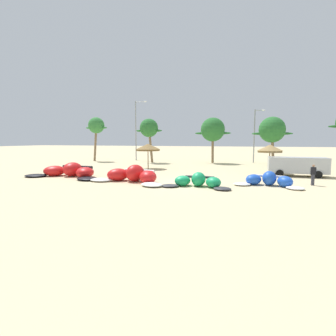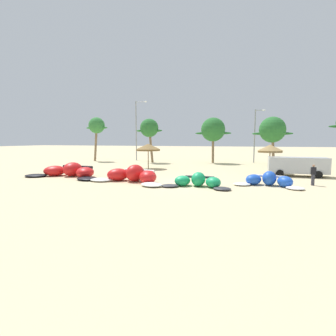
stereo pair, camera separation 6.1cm
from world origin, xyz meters
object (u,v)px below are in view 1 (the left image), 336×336
at_px(beach_umbrella_middle, 270,149).
at_px(lamppost_west, 137,128).
at_px(parked_van, 296,165).
at_px(person_by_umbrellas, 313,175).
at_px(palm_left, 149,129).
at_px(kite_left_of_center, 198,181).
at_px(kite_far_left, 70,171).
at_px(palm_center_left, 272,130).
at_px(lamppost_west_center, 255,133).
at_px(beach_umbrella_near_van, 148,147).
at_px(kite_left, 133,175).
at_px(palm_left_of_gap, 213,130).
at_px(kite_center, 269,180).
at_px(palm_leftmost, 96,126).

distance_m(beach_umbrella_middle, lamppost_west, 24.12).
xyz_separation_m(parked_van, person_by_umbrellas, (0.37, -5.39, -0.27)).
height_order(person_by_umbrellas, lamppost_west, lamppost_west).
bearing_deg(palm_left, parked_van, -29.30).
relative_size(person_by_umbrellas, lamppost_west, 0.16).
bearing_deg(kite_left_of_center, kite_far_left, 171.51).
relative_size(palm_center_left, lamppost_west_center, 0.82).
bearing_deg(kite_far_left, lamppost_west, 95.59).
height_order(kite_far_left, beach_umbrella_near_van, beach_umbrella_near_van).
xyz_separation_m(person_by_umbrellas, palm_center_left, (-1.70, 16.89, 4.05)).
xyz_separation_m(kite_left, palm_left_of_gap, (4.01, 20.60, 4.48)).
bearing_deg(kite_left, beach_umbrella_near_van, 103.83).
xyz_separation_m(palm_center_left, lamppost_west, (-21.45, 2.83, 0.75)).
distance_m(kite_center, lamppost_west, 29.34).
bearing_deg(palm_leftmost, beach_umbrella_near_van, -34.86).
bearing_deg(palm_center_left, kite_far_left, -136.91).
distance_m(palm_center_left, lamppost_west_center, 4.16).
distance_m(kite_far_left, palm_center_left, 26.91).
relative_size(kite_center, palm_left_of_gap, 0.75).
height_order(parked_van, palm_left_of_gap, palm_left_of_gap).
bearing_deg(beach_umbrella_near_van, kite_far_left, -116.90).
height_order(person_by_umbrellas, palm_center_left, palm_center_left).
bearing_deg(palm_left_of_gap, palm_left, -168.30).
bearing_deg(palm_leftmost, kite_left, -51.63).
bearing_deg(palm_left_of_gap, lamppost_west_center, 20.56).
bearing_deg(palm_center_left, palm_leftmost, -178.96).
xyz_separation_m(kite_center, person_by_umbrellas, (3.27, 1.22, 0.39)).
xyz_separation_m(person_by_umbrellas, palm_left_of_gap, (-10.00, 18.14, 4.21)).
xyz_separation_m(kite_far_left, palm_left, (1.53, 17.41, 4.75)).
bearing_deg(palm_center_left, parked_van, -83.41).
bearing_deg(kite_left_of_center, parked_van, 46.72).
distance_m(kite_far_left, kite_left, 7.18).
height_order(kite_far_left, palm_center_left, palm_center_left).
height_order(kite_center, palm_left_of_gap, palm_left_of_gap).
xyz_separation_m(kite_left, person_by_umbrellas, (14.02, 2.47, 0.27)).
height_order(kite_center, palm_center_left, palm_center_left).
height_order(kite_left_of_center, palm_leftmost, palm_leftmost).
bearing_deg(beach_umbrella_middle, kite_center, -94.36).
bearing_deg(palm_left, kite_far_left, -95.02).
distance_m(kite_center, palm_left, 24.31).
xyz_separation_m(kite_left, beach_umbrella_middle, (11.41, 9.92, 2.05)).
bearing_deg(person_by_umbrellas, kite_left_of_center, -159.47).
distance_m(kite_far_left, beach_umbrella_near_van, 10.30).
xyz_separation_m(beach_umbrella_middle, palm_leftmost, (-26.34, 8.94, 3.19)).
height_order(parked_van, palm_leftmost, palm_leftmost).
bearing_deg(palm_left, palm_leftmost, 178.56).
distance_m(palm_leftmost, palm_left_of_gap, 19.04).
height_order(kite_left, kite_center, kite_left).
distance_m(palm_leftmost, lamppost_west, 6.69).
bearing_deg(kite_left, kite_left_of_center, -6.91).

